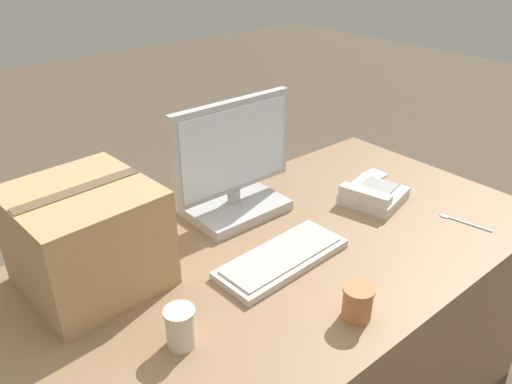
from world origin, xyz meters
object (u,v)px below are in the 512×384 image
object	(u,v)px
spoon	(457,220)
sticky_note_pad	(375,174)
paper_cup_right	(357,302)
keyboard	(282,258)
cardboard_box	(87,238)
desk_phone	(373,195)
monitor	(233,171)
paper_cup_left	(181,327)

from	to	relation	value
spoon	sticky_note_pad	bearing A→B (deg)	-20.40
paper_cup_right	spoon	distance (m)	0.62
keyboard	spoon	bearing A→B (deg)	-21.73
spoon	cardboard_box	size ratio (longest dim) A/B	0.46
spoon	cardboard_box	xyz separation A→B (m)	(-1.04, 0.47, 0.14)
keyboard	cardboard_box	world-z (taller)	cardboard_box
keyboard	desk_phone	bearing A→B (deg)	3.83
keyboard	monitor	bearing A→B (deg)	73.95
sticky_note_pad	cardboard_box	bearing A→B (deg)	175.79
paper_cup_right	keyboard	bearing A→B (deg)	87.10
paper_cup_right	sticky_note_pad	distance (m)	0.82
paper_cup_right	monitor	bearing A→B (deg)	81.67
monitor	keyboard	size ratio (longest dim) A/B	1.08
paper_cup_right	cardboard_box	xyz separation A→B (m)	(-0.43, 0.55, 0.09)
paper_cup_right	cardboard_box	distance (m)	0.71
desk_phone	spoon	bearing A→B (deg)	-80.45
keyboard	paper_cup_left	bearing A→B (deg)	-170.60
cardboard_box	paper_cup_right	bearing A→B (deg)	-51.85
paper_cup_right	cardboard_box	bearing A→B (deg)	128.15
desk_phone	sticky_note_pad	distance (m)	0.22
spoon	keyboard	bearing A→B (deg)	60.37
paper_cup_right	sticky_note_pad	xyz separation A→B (m)	(0.67, 0.47, -0.04)
cardboard_box	keyboard	bearing A→B (deg)	-30.75
monitor	spoon	distance (m)	0.75
paper_cup_left	paper_cup_right	distance (m)	0.43
monitor	paper_cup_right	world-z (taller)	monitor
monitor	paper_cup_left	world-z (taller)	monitor
monitor	cardboard_box	distance (m)	0.52
keyboard	desk_phone	size ratio (longest dim) A/B	1.73
desk_phone	sticky_note_pad	xyz separation A→B (m)	(0.18, 0.13, -0.02)
keyboard	paper_cup_right	distance (m)	0.29
paper_cup_left	paper_cup_right	xyz separation A→B (m)	(0.38, -0.20, -0.01)
monitor	desk_phone	bearing A→B (deg)	-32.50
monitor	spoon	size ratio (longest dim) A/B	2.63
desk_phone	spoon	distance (m)	0.28
spoon	cardboard_box	world-z (taller)	cardboard_box
desk_phone	paper_cup_left	world-z (taller)	paper_cup_left
keyboard	paper_cup_left	xyz separation A→B (m)	(-0.39, -0.09, 0.04)
keyboard	paper_cup_left	world-z (taller)	paper_cup_left
spoon	sticky_note_pad	xyz separation A→B (m)	(0.06, 0.39, 0.00)
paper_cup_left	keyboard	bearing A→B (deg)	12.38
paper_cup_left	sticky_note_pad	distance (m)	1.09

